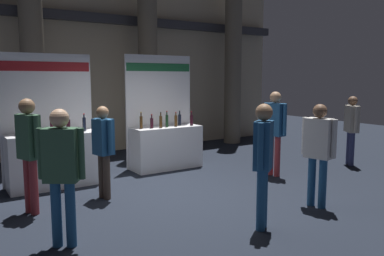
{
  "coord_description": "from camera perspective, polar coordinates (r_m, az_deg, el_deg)",
  "views": [
    {
      "loc": [
        -3.39,
        -5.9,
        2.07
      ],
      "look_at": [
        0.72,
        0.41,
        1.1
      ],
      "focal_mm": 36.5,
      "sensor_mm": 36.0,
      "label": 1
    }
  ],
  "objects": [
    {
      "name": "ground_plane",
      "position": [
        7.11,
        -3.08,
        -9.59
      ],
      "size": [
        25.61,
        25.61,
        0.0
      ],
      "primitive_type": "plane",
      "color": "black"
    },
    {
      "name": "hall_colonnade",
      "position": [
        10.96,
        -15.27,
        13.16
      ],
      "size": [
        12.8,
        1.25,
        6.62
      ],
      "color": "tan",
      "rests_on": "ground_plane"
    },
    {
      "name": "exhibitor_booth_0",
      "position": [
        7.9,
        -19.65,
        -3.57
      ],
      "size": [
        1.74,
        0.66,
        2.54
      ],
      "color": "white",
      "rests_on": "ground_plane"
    },
    {
      "name": "exhibitor_booth_1",
      "position": [
        8.99,
        -3.9,
        -1.97
      ],
      "size": [
        1.68,
        0.66,
        2.59
      ],
      "color": "white",
      "rests_on": "ground_plane"
    },
    {
      "name": "visitor_1",
      "position": [
        8.37,
        12.0,
        0.38
      ],
      "size": [
        0.26,
        0.59,
        1.79
      ],
      "rotation": [
        0.0,
        0.0,
        4.81
      ],
      "color": "maroon",
      "rests_on": "ground_plane"
    },
    {
      "name": "visitor_2",
      "position": [
        4.98,
        -18.54,
        -5.2
      ],
      "size": [
        0.49,
        0.41,
        1.71
      ],
      "rotation": [
        0.0,
        0.0,
        2.55
      ],
      "color": "navy",
      "rests_on": "ground_plane"
    },
    {
      "name": "visitor_3",
      "position": [
        6.52,
        18.01,
        -2.51
      ],
      "size": [
        0.32,
        0.57,
        1.66
      ],
      "rotation": [
        0.0,
        0.0,
        4.93
      ],
      "color": "navy",
      "rests_on": "ground_plane"
    },
    {
      "name": "visitor_4",
      "position": [
        5.38,
        10.34,
        -4.12
      ],
      "size": [
        0.4,
        0.36,
        1.73
      ],
      "rotation": [
        0.0,
        0.0,
        0.62
      ],
      "color": "navy",
      "rests_on": "ground_plane"
    },
    {
      "name": "visitor_5",
      "position": [
        6.81,
        -12.82,
        -2.39
      ],
      "size": [
        0.32,
        0.47,
        1.6
      ],
      "rotation": [
        0.0,
        0.0,
        4.93
      ],
      "color": "#47382D",
      "rests_on": "ground_plane"
    },
    {
      "name": "visitor_6",
      "position": [
        9.98,
        22.29,
        0.55
      ],
      "size": [
        0.44,
        0.51,
        1.64
      ],
      "rotation": [
        0.0,
        0.0,
        0.94
      ],
      "color": "navy",
      "rests_on": "ground_plane"
    },
    {
      "name": "visitor_7",
      "position": [
        6.38,
        -22.73,
        -2.45
      ],
      "size": [
        0.32,
        0.5,
        1.77
      ],
      "rotation": [
        0.0,
        0.0,
        1.93
      ],
      "color": "maroon",
      "rests_on": "ground_plane"
    }
  ]
}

